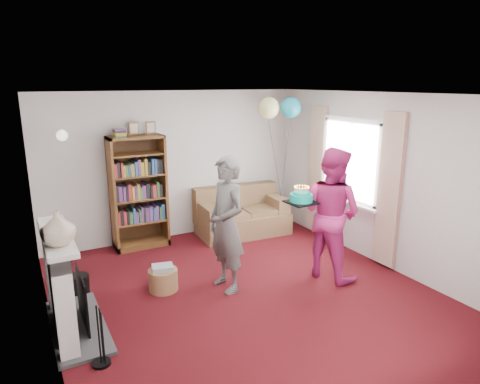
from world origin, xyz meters
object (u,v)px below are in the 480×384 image
person_magenta (331,213)px  bookcase (138,193)px  sofa (241,216)px  person_striped (227,224)px  birthday_cake (301,198)px

person_magenta → bookcase: bearing=24.4°
bookcase → sofa: 1.88m
bookcase → person_magenta: bookcase is taller
person_striped → person_magenta: 1.47m
bookcase → sofa: bearing=-7.6°
sofa → person_magenta: person_magenta is taller
person_striped → person_magenta: bearing=72.2°
bookcase → sofa: bookcase is taller
person_striped → person_magenta: person_magenta is taller
sofa → person_striped: (-1.18, -1.80, 0.57)m
sofa → person_magenta: bearing=-79.3°
sofa → person_striped: 2.23m
bookcase → birthday_cake: bearing=-56.9°
person_striped → sofa: bearing=141.2°
bookcase → birthday_cake: (1.52, -2.33, 0.28)m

